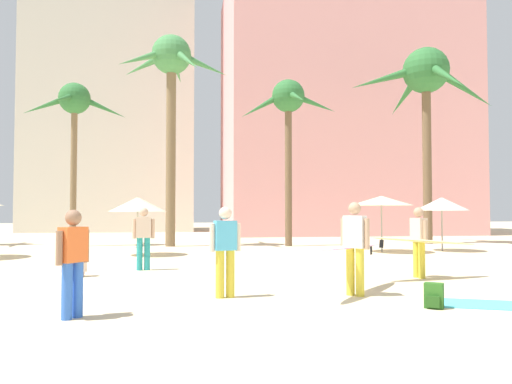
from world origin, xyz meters
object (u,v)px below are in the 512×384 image
beach_towel (485,304)px  person_near_right (144,236)px  backpack (434,296)px  person_mid_left (353,245)px  palm_tree_far_left (426,82)px  cafe_umbrella_1 (442,204)px  cafe_umbrella_0 (381,201)px  person_near_left (73,259)px  palm_tree_center (171,74)px  person_far_left (75,263)px  cafe_umbrella_2 (138,204)px  person_mid_right (225,248)px  palm_tree_right (289,108)px  palm_tree_far_right (74,109)px  person_mid_center (422,240)px

beach_towel → person_near_right: 8.60m
backpack → person_mid_left: (-0.87, 1.49, 0.74)m
palm_tree_far_left → cafe_umbrella_1: palm_tree_far_left is taller
palm_tree_far_left → cafe_umbrella_0: bearing=-133.2°
palm_tree_far_left → person_near_left: palm_tree_far_left is taller
cafe_umbrella_1 → backpack: 12.57m
palm_tree_center → cafe_umbrella_1: bearing=-21.0°
backpack → person_mid_left: size_ratio=0.16×
person_far_left → palm_tree_center: bearing=-40.1°
cafe_umbrella_2 → person_near_right: (0.59, -4.56, -0.91)m
cafe_umbrella_1 → person_mid_right: cafe_umbrella_1 is taller
palm_tree_right → backpack: palm_tree_right is taller
beach_towel → person_far_left: bearing=147.9°
cafe_umbrella_0 → person_near_left: (-9.26, -10.58, -1.11)m
palm_tree_far_right → person_mid_center: size_ratio=2.51×
cafe_umbrella_2 → person_mid_left: bearing=-61.7°
cafe_umbrella_1 → person_mid_center: (-4.63, -7.46, -0.97)m
cafe_umbrella_2 → person_mid_right: cafe_umbrella_2 is taller
cafe_umbrella_2 → beach_towel: bearing=-56.9°
palm_tree_right → person_mid_right: bearing=-107.0°
person_mid_center → person_near_left: bearing=-165.7°
palm_tree_far_right → palm_tree_far_left: bearing=-1.8°
person_far_left → person_mid_right: bearing=-164.6°
cafe_umbrella_1 → person_far_left: (-12.89, -5.80, -1.57)m
palm_tree_center → person_mid_left: size_ratio=3.70×
cafe_umbrella_1 → person_near_left: cafe_umbrella_1 is taller
cafe_umbrella_0 → cafe_umbrella_1: bearing=4.5°
palm_tree_far_right → beach_towel: 19.58m
palm_tree_center → person_near_left: (-1.01, -14.95, -7.00)m
person_mid_left → person_mid_right: 2.47m
palm_tree_far_left → palm_tree_far_right: palm_tree_far_left is taller
beach_towel → person_near_right: size_ratio=0.91×
palm_tree_far_left → palm_tree_right: palm_tree_far_left is taller
person_mid_left → person_far_left: bearing=-74.0°
palm_tree_right → person_near_right: bearing=-124.8°
palm_tree_center → backpack: (4.75, -15.01, -7.69)m
beach_towel → person_mid_center: (0.48, 3.22, 0.91)m
palm_tree_far_left → person_mid_center: size_ratio=3.27×
cafe_umbrella_0 → person_near_left: size_ratio=1.49×
cafe_umbrella_2 → backpack: bearing=-61.4°
cafe_umbrella_0 → person_mid_left: bearing=-115.5°
palm_tree_right → backpack: size_ratio=18.22×
cafe_umbrella_1 → cafe_umbrella_2: cafe_umbrella_1 is taller
palm_tree_right → person_far_left: bearing=-128.2°
cafe_umbrella_1 → backpack: bearing=-119.5°
backpack → person_mid_left: 1.88m
cafe_umbrella_0 → person_near_left: cafe_umbrella_0 is taller
palm_tree_far_right → person_mid_right: size_ratio=4.42×
cafe_umbrella_1 → cafe_umbrella_2: (-11.91, -0.24, -0.04)m
palm_tree_right → person_near_right: 11.55m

